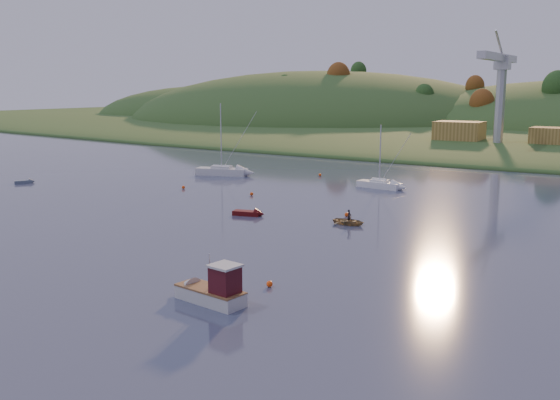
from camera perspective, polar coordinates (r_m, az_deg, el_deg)
The scene contains 21 objects.
ground at distance 49.98m, azimuth -19.16°, elevation -8.35°, with size 500.00×500.00×0.00m, color #333C54.
shore_slope at distance 198.01m, azimuth 21.78°, elevation 5.10°, with size 640.00×150.00×7.00m, color #324D1F.
hill_left_far at distance 314.31m, azimuth -6.30°, elevation 7.43°, with size 120.00×100.00×32.00m, color #324D1F.
hill_left at distance 262.50m, azimuth 3.63°, elevation 6.91°, with size 170.00×140.00×44.00m, color #324D1F.
hillside_trees at distance 217.62m, azimuth 22.82°, elevation 5.43°, with size 280.00×50.00×32.00m, color #223F16, non-canonical shape.
wharf at distance 154.94m, azimuth 20.49°, elevation 4.37°, with size 42.00×16.00×2.40m, color slate.
shed_west at distance 158.87m, azimuth 16.06°, elevation 6.06°, with size 11.00×8.00×4.80m, color olive.
shed_east at distance 155.14m, azimuth 23.62°, elevation 5.36°, with size 9.00×7.00×4.00m, color olive.
dock_crane at distance 151.44m, azimuth 19.45°, elevation 10.37°, with size 3.20×28.00×20.30m.
fishing_boat at distance 46.39m, azimuth -6.78°, elevation -8.09°, with size 6.73×2.78×4.17m.
sailboat_near at distance 111.34m, azimuth -5.36°, elevation 2.68°, with size 9.52×5.38×12.65m.
sailboat_far at distance 97.99m, azimuth 9.07°, elevation 1.47°, with size 7.24×2.83×9.79m.
canoe at distance 71.54m, azimuth 6.33°, elevation -1.95°, with size 2.66×3.72×0.77m, color #9A8255.
paddler at distance 71.46m, azimuth 6.33°, elevation -1.67°, with size 0.54×0.36×1.49m, color black.
red_tender at distance 76.08m, azimuth -2.52°, elevation -1.24°, with size 4.17×2.32×1.35m.
grey_dinghy at distance 109.95m, azimuth -22.10°, elevation 1.58°, with size 2.70×3.28×1.18m.
buoy_0 at distance 49.40m, azimuth -0.97°, elevation -7.68°, with size 0.50×0.50×0.50m, color #FF4D0D.
buoy_1 at distance 75.91m, azimuth 6.11°, elevation -1.34°, with size 0.50×0.50×0.50m, color #FF4D0D.
buoy_2 at distance 97.09m, azimuth -8.83°, elevation 1.15°, with size 0.50×0.50×0.50m, color #FF4D0D.
buoy_3 at distance 109.87m, azimuth 3.68°, elevation 2.32°, with size 0.50×0.50×0.50m, color #FF4D0D.
buoy_4 at distance 90.21m, azimuth -2.61°, elevation 0.57°, with size 0.50×0.50×0.50m, color #FF4D0D.
Camera 1 is at (37.84, -28.74, 15.51)m, focal length 40.00 mm.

